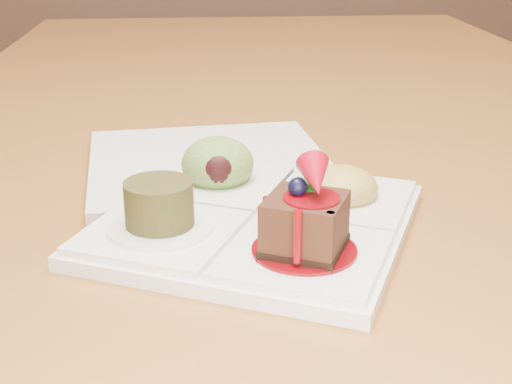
{
  "coord_description": "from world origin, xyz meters",
  "views": [
    {
      "loc": [
        -0.13,
        -0.9,
        1.0
      ],
      "look_at": [
        -0.09,
        -0.36,
        0.79
      ],
      "focal_mm": 50.0,
      "sensor_mm": 36.0,
      "label": 1
    }
  ],
  "objects": [
    {
      "name": "second_plate",
      "position": [
        -0.12,
        -0.21,
        0.76
      ],
      "size": [
        0.27,
        0.27,
        0.01
      ],
      "primitive_type": "cube",
      "rotation": [
        0.0,
        0.0,
        0.11
      ],
      "color": "silver",
      "rests_on": "dining_table"
    },
    {
      "name": "dining_table",
      "position": [
        0.0,
        0.0,
        0.68
      ],
      "size": [
        1.0,
        1.8,
        0.75
      ],
      "color": "olive",
      "rests_on": "ground"
    },
    {
      "name": "sampler_plate",
      "position": [
        -0.09,
        -0.36,
        0.77
      ],
      "size": [
        0.32,
        0.32,
        0.09
      ],
      "rotation": [
        0.0,
        0.0,
        -0.43
      ],
      "color": "silver",
      "rests_on": "dining_table"
    }
  ]
}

